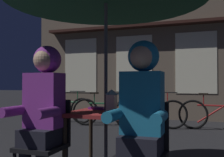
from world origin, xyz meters
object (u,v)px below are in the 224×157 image
object	(u,v)px
bicycle_second	(106,112)
book	(99,108)
person_left_hooded	(43,103)
bicycle_nearest	(64,109)
person_right_hooded	(142,106)
lantern	(112,100)
bicycle_fourth	(217,115)
cafe_table	(106,121)
bicycle_third	(150,113)
chair_right	(143,147)
chair_left	(46,139)

from	to	relation	value
bicycle_second	book	xyz separation A→B (m)	(1.16, -3.24, 0.41)
person_left_hooded	bicycle_nearest	xyz separation A→B (m)	(-2.08, 4.04, -0.50)
person_left_hooded	person_right_hooded	distance (m)	0.96
lantern	bicycle_nearest	distance (m)	4.53
lantern	bicycle_fourth	distance (m)	3.89
cafe_table	bicycle_third	size ratio (longest dim) A/B	0.45
chair_right	bicycle_nearest	xyz separation A→B (m)	(-3.04, 3.98, -0.14)
lantern	bicycle_fourth	bearing A→B (deg)	73.12
bicycle_nearest	bicycle_fourth	size ratio (longest dim) A/B	1.00
bicycle_fourth	bicycle_second	bearing A→B (deg)	-175.26
cafe_table	person_right_hooded	bearing A→B (deg)	-41.57
person_left_hooded	bicycle_nearest	world-z (taller)	person_left_hooded
book	bicycle_fourth	bearing A→B (deg)	80.12
person_right_hooded	bicycle_third	size ratio (longest dim) A/B	0.85
chair_right	bicycle_third	distance (m)	3.86
bicycle_fourth	book	size ratio (longest dim) A/B	8.39
bicycle_third	bicycle_fourth	distance (m)	1.45
chair_left	bicycle_nearest	world-z (taller)	chair_left
lantern	chair_left	bearing A→B (deg)	-149.11
person_right_hooded	bicycle_fourth	world-z (taller)	person_right_hooded
chair_left	bicycle_third	bearing A→B (deg)	86.31
lantern	book	world-z (taller)	lantern
chair_left	bicycle_second	size ratio (longest dim) A/B	0.52
bicycle_third	person_left_hooded	bearing A→B (deg)	-93.63
lantern	person_left_hooded	distance (m)	0.68
chair_left	bicycle_second	bearing A→B (deg)	102.51
bicycle_third	book	size ratio (longest dim) A/B	8.24
person_left_hooded	book	size ratio (longest dim) A/B	7.00
bicycle_second	bicycle_third	distance (m)	1.09
cafe_table	person_left_hooded	distance (m)	0.67
person_left_hooded	bicycle_third	distance (m)	3.89
bicycle_fourth	person_right_hooded	bearing A→B (deg)	-99.94
cafe_table	chair_left	bearing A→B (deg)	-142.45
chair_left	cafe_table	bearing A→B (deg)	37.55
person_left_hooded	bicycle_nearest	distance (m)	4.57
cafe_table	lantern	xyz separation A→B (m)	(0.08, -0.04, 0.22)
person_left_hooded	bicycle_fourth	bearing A→B (deg)	67.67
lantern	chair_right	distance (m)	0.64
chair_right	person_left_hooded	world-z (taller)	person_left_hooded
cafe_table	chair_right	size ratio (longest dim) A/B	0.85
bicycle_third	book	bearing A→B (deg)	-88.70
book	lantern	bearing A→B (deg)	-33.07
lantern	person_right_hooded	xyz separation A→B (m)	(0.40, -0.39, -0.01)
chair_right	book	size ratio (longest dim) A/B	4.35
book	bicycle_third	bearing A→B (deg)	102.88
bicycle_third	lantern	bearing A→B (deg)	-84.85
cafe_table	bicycle_third	distance (m)	3.44
cafe_table	person_right_hooded	world-z (taller)	person_right_hooded
cafe_table	bicycle_third	bearing A→B (deg)	93.95
bicycle_fourth	book	xyz separation A→B (m)	(-1.36, -3.45, 0.41)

